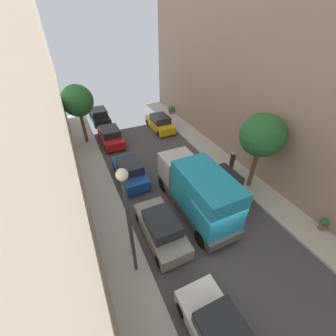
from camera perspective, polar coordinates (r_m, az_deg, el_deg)
The scene contains 16 objects.
ground at distance 13.10m, azimuth 12.69°, elevation -17.81°, with size 32.00×32.00×0.00m, color #423F42.
sidewalk_left at distance 11.76m, azimuth -9.75°, elevation -26.13°, with size 2.00×44.00×0.15m, color #B7B2A8.
sidewalk_right at distance 15.88m, azimuth 27.70°, elevation -9.85°, with size 2.00×44.00×0.15m, color #B7B2A8.
parked_car_left_2 at distance 12.41m, azimuth -1.73°, elevation -15.29°, with size 1.78×4.20×1.57m.
parked_car_left_3 at distance 16.48m, azimuth -9.84°, elevation -0.77°, with size 1.78×4.20×1.57m.
parked_car_left_4 at distance 21.65m, azimuth -14.61°, elevation 7.96°, with size 1.78×4.20×1.57m.
parked_car_left_5 at distance 26.53m, azimuth -17.28°, elevation 12.69°, with size 1.78×4.20×1.57m.
parked_car_right_1 at distance 15.67m, azimuth 13.86°, elevation -3.55°, with size 1.78×4.20×1.57m.
parked_car_right_2 at distance 23.68m, azimuth -2.09°, elevation 11.54°, with size 1.78×4.20×1.57m.
delivery_truck at distance 13.08m, azimuth 7.61°, elevation -5.66°, with size 2.26×6.60×3.38m.
pedestrian at distance 17.37m, azimuth 16.25°, elevation 1.72°, with size 0.40×0.36×1.72m.
street_tree_0 at distance 21.21m, azimuth -22.37°, elevation 15.71°, with size 2.70×2.70×5.27m.
street_tree_1 at distance 14.86m, azimuth 23.13°, elevation 7.70°, with size 2.73×2.73×5.33m.
potted_plant_0 at distance 27.61m, azimuth 0.70°, elevation 14.94°, with size 0.64×0.64×0.91m.
potted_plant_2 at distance 15.48m, azimuth 35.27°, elevation -11.72°, with size 0.43×0.43×0.81m.
lamp_post at distance 8.77m, azimuth -10.34°, elevation -11.36°, with size 0.44×0.44×5.93m.
Camera 1 is at (-5.69, -5.70, 10.33)m, focal length 23.58 mm.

